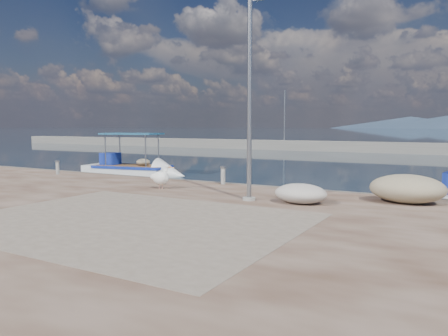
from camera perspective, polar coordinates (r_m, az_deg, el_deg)
ground at (r=15.07m, az=-7.26°, el=-6.14°), size 1400.00×1400.00×0.00m
quay at (r=10.99m, az=-26.80°, el=-9.76°), size 44.00×22.00×0.50m
quay_patch at (r=12.08m, az=-12.12°, el=-6.69°), size 9.00×7.00×0.01m
breakwater at (r=52.58m, az=20.08°, el=2.54°), size 120.00×2.20×7.50m
boat_left at (r=27.48m, az=-11.97°, el=-0.44°), size 6.58×3.15×3.04m
pelican at (r=17.75m, az=-8.23°, el=-1.23°), size 1.02×0.73×0.98m
lamp_post at (r=14.83m, az=3.39°, el=8.47°), size 0.44×0.96×7.00m
bollard_near at (r=19.00m, az=-0.13°, el=-0.85°), size 0.26×0.26×0.78m
bollard_far at (r=24.49m, az=-20.92°, el=0.14°), size 0.24×0.24×0.72m
potted_plant at (r=19.11m, az=-8.21°, el=-1.46°), size 0.48×0.44×0.46m
net_pile_d at (r=14.54m, az=9.97°, el=-3.30°), size 1.74×1.30×0.65m
net_pile_c at (r=15.59m, az=22.82°, el=-2.51°), size 2.41×1.72×0.95m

